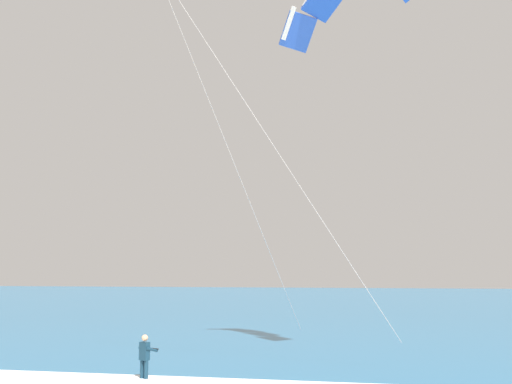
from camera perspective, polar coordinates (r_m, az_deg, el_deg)
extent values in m
cube|color=teal|center=(78.90, 5.23, -10.00)|extent=(200.00, 120.00, 0.20)
cube|color=white|center=(21.71, -14.32, -16.65)|extent=(200.00, 3.08, 0.04)
cube|color=black|center=(22.25, -10.09, -16.92)|extent=(0.17, 0.13, 0.04)
cylinder|color=#143347|center=(22.06, -10.47, -16.07)|extent=(0.14, 0.14, 0.84)
cylinder|color=#143347|center=(21.91, -10.11, -16.14)|extent=(0.14, 0.14, 0.84)
cube|color=#143347|center=(21.89, -10.25, -14.24)|extent=(0.39, 0.33, 0.60)
sphere|color=tan|center=(21.84, -10.22, -13.10)|extent=(0.22, 0.22, 0.22)
cylinder|color=#143347|center=(22.12, -10.24, -14.04)|extent=(0.31, 0.49, 0.22)
cylinder|color=#143347|center=(21.85, -9.60, -14.14)|extent=(0.31, 0.49, 0.22)
cylinder|color=black|center=(22.13, -9.48, -14.05)|extent=(0.51, 0.28, 0.04)
cube|color=#3F3F42|center=(21.99, -10.02, -14.79)|extent=(0.14, 0.13, 0.10)
cube|color=blue|center=(30.76, 6.19, 17.06)|extent=(2.15, 1.93, 1.45)
cube|color=blue|center=(31.07, 3.88, 14.54)|extent=(1.97, 1.46, 1.83)
cube|color=white|center=(30.89, 3.02, 15.28)|extent=(0.88, 0.89, 1.46)
cylinder|color=#B2B2B7|center=(23.03, 1.90, 3.87)|extent=(8.75, 3.55, 14.19)
cylinder|color=#B2B2B7|center=(25.67, -2.05, 2.71)|extent=(4.35, 8.10, 14.19)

